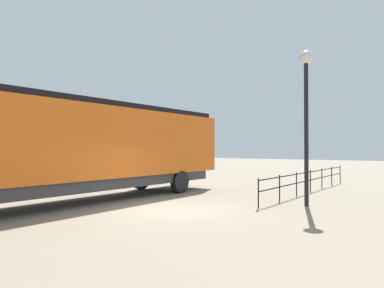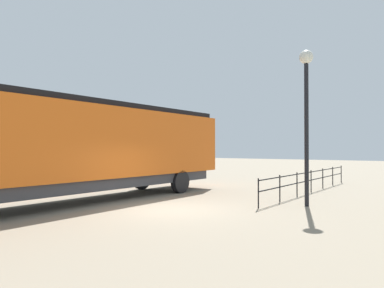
# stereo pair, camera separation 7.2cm
# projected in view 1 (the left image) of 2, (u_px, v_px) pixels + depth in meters

# --- Properties ---
(ground_plane) EXTENTS (120.00, 120.00, 0.00)m
(ground_plane) POSITION_uv_depth(u_px,v_px,m) (170.00, 210.00, 12.49)
(ground_plane) COLOR gray
(locomotive) EXTENTS (2.93, 16.28, 4.08)m
(locomotive) POSITION_uv_depth(u_px,v_px,m) (83.00, 145.00, 14.22)
(locomotive) COLOR orange
(locomotive) RESTS_ON ground_plane
(lamp_post) EXTENTS (0.52, 0.52, 5.89)m
(lamp_post) POSITION_uv_depth(u_px,v_px,m) (306.00, 95.00, 13.30)
(lamp_post) COLOR black
(lamp_post) RESTS_ON ground_plane
(platform_fence) EXTENTS (0.05, 11.93, 1.09)m
(platform_fence) POSITION_uv_depth(u_px,v_px,m) (310.00, 178.00, 17.55)
(platform_fence) COLOR black
(platform_fence) RESTS_ON ground_plane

